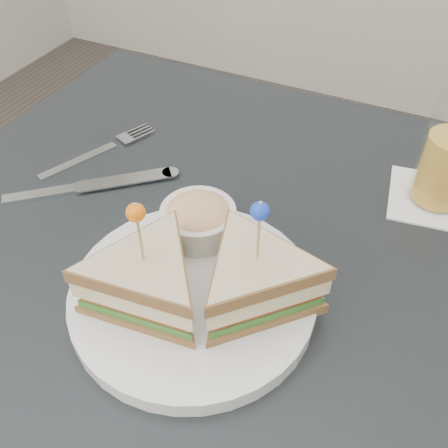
# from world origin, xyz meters

# --- Properties ---
(table) EXTENTS (0.80, 0.80, 0.75)m
(table) POSITION_xyz_m (0.00, 0.00, 0.67)
(table) COLOR black
(table) RESTS_ON ground
(plate_meal) EXTENTS (0.33, 0.33, 0.15)m
(plate_meal) POSITION_xyz_m (0.02, -0.06, 0.79)
(plate_meal) COLOR white
(plate_meal) RESTS_ON table
(cutlery_fork) EXTENTS (0.09, 0.17, 0.01)m
(cutlery_fork) POSITION_xyz_m (-0.23, 0.12, 0.75)
(cutlery_fork) COLOR silver
(cutlery_fork) RESTS_ON table
(cutlery_knife) EXTENTS (0.18, 0.16, 0.01)m
(cutlery_knife) POSITION_xyz_m (-0.20, 0.04, 0.75)
(cutlery_knife) COLOR silver
(cutlery_knife) RESTS_ON table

